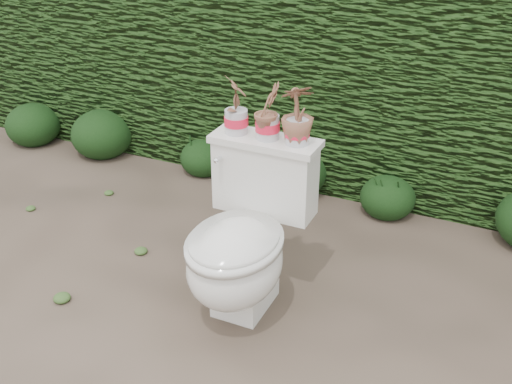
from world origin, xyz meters
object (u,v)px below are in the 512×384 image
at_px(potted_plant_center, 268,113).
at_px(potted_plant_left, 236,106).
at_px(potted_plant_right, 298,116).
at_px(toilet, 243,244).

bearing_deg(potted_plant_center, potted_plant_left, 96.18).
bearing_deg(potted_plant_right, potted_plant_center, -39.26).
xyz_separation_m(toilet, potted_plant_center, (0.01, 0.24, 0.54)).
bearing_deg(potted_plant_right, potted_plant_left, -39.26).
relative_size(toilet, potted_plant_center, 3.22).
relative_size(potted_plant_left, potted_plant_right, 0.99).
height_order(potted_plant_left, potted_plant_right, potted_plant_right).
xyz_separation_m(potted_plant_center, potted_plant_right, (0.14, 0.00, 0.01)).
bearing_deg(toilet, potted_plant_left, 121.15).
distance_m(toilet, potted_plant_left, 0.62).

